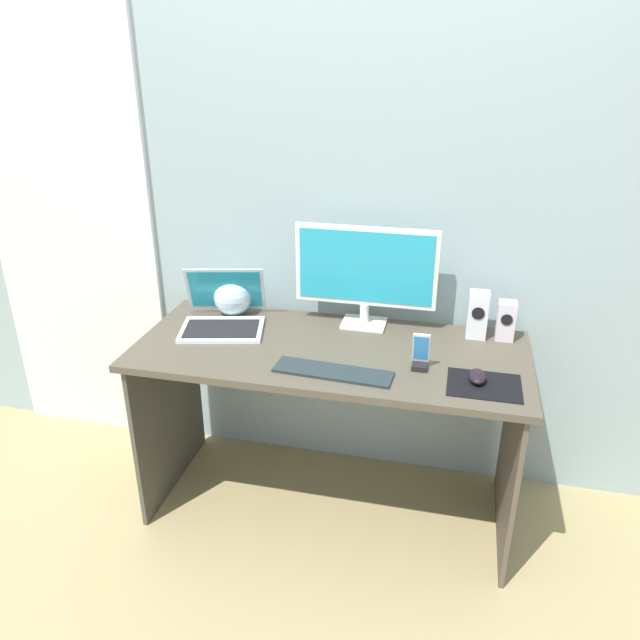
% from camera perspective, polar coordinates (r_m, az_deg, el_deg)
% --- Properties ---
extents(ground_plane, '(8.00, 8.00, 0.00)m').
position_cam_1_polar(ground_plane, '(2.79, 0.83, -16.57)').
color(ground_plane, tan).
extents(wall_back, '(6.00, 0.04, 2.50)m').
position_cam_1_polar(wall_back, '(2.55, 2.85, 11.18)').
color(wall_back, '#92ABAD').
rests_on(wall_back, ground_plane).
extents(door_left, '(0.82, 0.02, 2.02)m').
position_cam_1_polar(door_left, '(3.08, -21.91, 7.14)').
color(door_left, white).
rests_on(door_left, ground_plane).
extents(desk, '(1.51, 0.65, 0.76)m').
position_cam_1_polar(desk, '(2.44, 0.91, -5.81)').
color(desk, '#4E4738').
rests_on(desk, ground_plane).
extents(monitor, '(0.57, 0.14, 0.42)m').
position_cam_1_polar(monitor, '(2.48, 4.24, 4.48)').
color(monitor, white).
rests_on(monitor, desk).
extents(speaker_right, '(0.07, 0.07, 0.16)m').
position_cam_1_polar(speaker_right, '(2.51, 16.82, -0.06)').
color(speaker_right, silver).
rests_on(speaker_right, desk).
extents(speaker_near_monitor, '(0.08, 0.08, 0.19)m').
position_cam_1_polar(speaker_near_monitor, '(2.50, 14.38, 0.49)').
color(speaker_near_monitor, white).
rests_on(speaker_near_monitor, desk).
extents(laptop, '(0.39, 0.39, 0.23)m').
position_cam_1_polar(laptop, '(2.56, -8.95, 0.41)').
color(laptop, white).
rests_on(laptop, desk).
extents(fishbowl, '(0.16, 0.16, 0.16)m').
position_cam_1_polar(fishbowl, '(2.66, -8.09, 2.12)').
color(fishbowl, silver).
rests_on(fishbowl, desk).
extents(keyboard_external, '(0.43, 0.14, 0.01)m').
position_cam_1_polar(keyboard_external, '(2.19, 1.21, -4.82)').
color(keyboard_external, '#232D2F').
rests_on(keyboard_external, desk).
extents(mousepad, '(0.25, 0.20, 0.00)m').
position_cam_1_polar(mousepad, '(2.19, 14.95, -5.83)').
color(mousepad, black).
rests_on(mousepad, desk).
extents(mouse, '(0.07, 0.10, 0.04)m').
position_cam_1_polar(mouse, '(2.20, 14.35, -5.10)').
color(mouse, black).
rests_on(mouse, mousepad).
extents(phone_in_dock, '(0.06, 0.06, 0.14)m').
position_cam_1_polar(phone_in_dock, '(2.23, 9.27, -3.32)').
color(phone_in_dock, black).
rests_on(phone_in_dock, desk).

